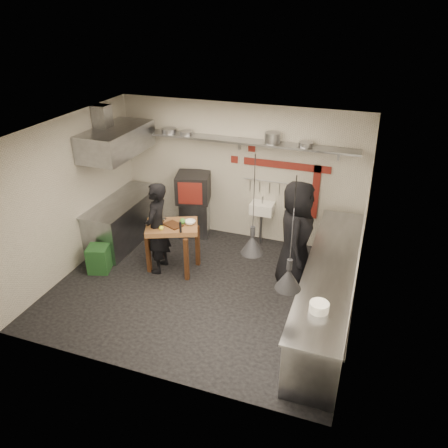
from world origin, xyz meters
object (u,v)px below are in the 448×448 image
(oven_stand, at_px, (195,217))
(chef_left, at_px, (157,228))
(green_bin, at_px, (99,259))
(chef_right, at_px, (296,235))
(combi_oven, at_px, (193,187))
(prep_table, at_px, (173,247))

(oven_stand, bearing_deg, chef_left, -107.46)
(green_bin, relative_size, chef_right, 0.26)
(combi_oven, bearing_deg, chef_right, -39.11)
(oven_stand, relative_size, chef_left, 0.46)
(chef_left, relative_size, chef_right, 0.89)
(green_bin, distance_m, prep_table, 1.39)
(combi_oven, distance_m, green_bin, 2.35)
(oven_stand, xyz_separation_m, combi_oven, (-0.00, -0.03, 0.69))
(oven_stand, distance_m, combi_oven, 0.69)
(oven_stand, relative_size, prep_table, 0.87)
(green_bin, xyz_separation_m, prep_table, (1.27, 0.53, 0.21))
(combi_oven, bearing_deg, green_bin, -134.73)
(green_bin, bearing_deg, prep_table, 22.45)
(combi_oven, bearing_deg, prep_table, -97.67)
(oven_stand, relative_size, chef_right, 0.41)
(combi_oven, relative_size, green_bin, 1.33)
(green_bin, relative_size, chef_left, 0.29)
(oven_stand, bearing_deg, chef_right, -39.79)
(combi_oven, distance_m, chef_right, 2.59)
(prep_table, bearing_deg, green_bin, 179.42)
(green_bin, distance_m, chef_left, 1.27)
(oven_stand, height_order, green_bin, oven_stand)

